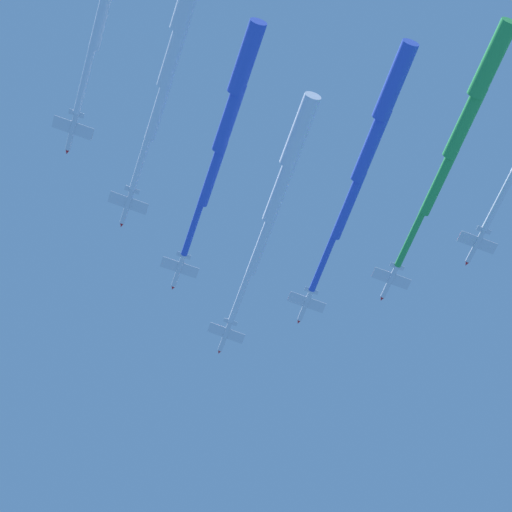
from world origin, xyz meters
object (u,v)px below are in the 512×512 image
(jet_port_inner, at_px, (229,116))
(jet_lead, at_px, (280,187))
(jet_starboard_inner, at_px, (371,143))
(jet_port_mid, at_px, (173,54))
(jet_starboard_mid, at_px, (465,121))

(jet_port_inner, bearing_deg, jet_lead, 163.52)
(jet_starboard_inner, distance_m, jet_port_mid, 44.06)
(jet_port_inner, distance_m, jet_port_mid, 17.50)
(jet_starboard_inner, bearing_deg, jet_lead, -100.87)
(jet_starboard_inner, relative_size, jet_port_mid, 1.18)
(jet_port_mid, bearing_deg, jet_lead, 161.79)
(jet_lead, bearing_deg, jet_starboard_mid, 83.48)
(jet_port_mid, height_order, jet_starboard_mid, jet_port_mid)
(jet_starboard_inner, bearing_deg, jet_port_inner, -61.37)
(jet_lead, relative_size, jet_starboard_inner, 0.96)
(jet_starboard_inner, xyz_separation_m, jet_starboard_mid, (0.58, 18.99, -2.67))
(jet_port_inner, bearing_deg, jet_starboard_inner, 118.63)
(jet_port_inner, bearing_deg, jet_port_mid, -20.08)
(jet_port_inner, xyz_separation_m, jet_port_mid, (16.37, -5.99, -1.51))
(jet_lead, distance_m, jet_starboard_inner, 20.87)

